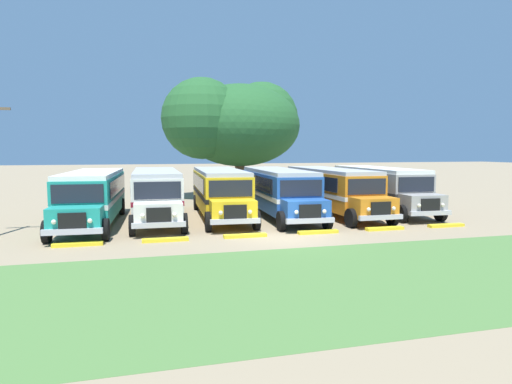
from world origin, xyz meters
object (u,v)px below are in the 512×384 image
parked_bus_slot_4 (332,189)px  broad_shade_tree (236,123)px  parked_bus_slot_0 (93,195)px  parked_bus_slot_1 (156,192)px  parked_bus_slot_2 (220,190)px  parked_bus_slot_5 (380,187)px  parked_bus_slot_3 (279,190)px

parked_bus_slot_4 → broad_shade_tree: size_ratio=0.90×
broad_shade_tree → parked_bus_slot_0: bearing=-130.6°
broad_shade_tree → parked_bus_slot_1: bearing=-122.0°
parked_bus_slot_1 → broad_shade_tree: bearing=149.1°
parked_bus_slot_0 → parked_bus_slot_2: 7.15m
parked_bus_slot_4 → parked_bus_slot_5: same height
parked_bus_slot_5 → broad_shade_tree: size_ratio=0.90×
parked_bus_slot_4 → parked_bus_slot_5: (3.71, 0.65, 0.00)m
broad_shade_tree → parked_bus_slot_4: bearing=-74.2°
parked_bus_slot_0 → parked_bus_slot_1: 3.45m
parked_bus_slot_2 → parked_bus_slot_5: same height
parked_bus_slot_2 → broad_shade_tree: bearing=166.1°
parked_bus_slot_1 → broad_shade_tree: size_ratio=0.90×
parked_bus_slot_3 → parked_bus_slot_5: bearing=98.5°
parked_bus_slot_0 → broad_shade_tree: 16.96m
parked_bus_slot_1 → parked_bus_slot_3: (7.20, -0.65, 0.00)m
parked_bus_slot_5 → parked_bus_slot_2: bearing=-86.9°
parked_bus_slot_3 → parked_bus_slot_4: bearing=93.9°
parked_bus_slot_4 → parked_bus_slot_5: size_ratio=0.99×
parked_bus_slot_1 → parked_bus_slot_2: same height
parked_bus_slot_3 → parked_bus_slot_1: bearing=-92.4°
parked_bus_slot_3 → parked_bus_slot_4: same height
parked_bus_slot_2 → broad_shade_tree: size_ratio=0.90×
parked_bus_slot_4 → broad_shade_tree: broad_shade_tree is taller
parked_bus_slot_0 → parked_bus_slot_1: (3.36, 0.77, 0.00)m
parked_bus_slot_5 → broad_shade_tree: broad_shade_tree is taller
parked_bus_slot_4 → parked_bus_slot_5: bearing=99.7°
parked_bus_slot_4 → parked_bus_slot_3: bearing=-89.2°
parked_bus_slot_0 → parked_bus_slot_5: same height
parked_bus_slot_0 → parked_bus_slot_3: same height
parked_bus_slot_3 → parked_bus_slot_4: 3.50m
parked_bus_slot_1 → parked_bus_slot_3: same height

